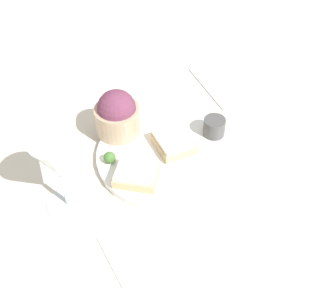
{
  "coord_description": "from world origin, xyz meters",
  "views": [
    {
      "loc": [
        0.4,
        -0.43,
        0.61
      ],
      "look_at": [
        0.0,
        0.0,
        0.03
      ],
      "focal_mm": 45.0,
      "sensor_mm": 36.0,
      "label": 1
    }
  ],
  "objects": [
    {
      "name": "sauce_ramekin",
      "position": [
        0.03,
        0.1,
        0.04
      ],
      "size": [
        0.04,
        0.04,
        0.04
      ],
      "color": "#4C4C4C",
      "rests_on": "dinner_plate"
    },
    {
      "name": "garnish",
      "position": [
        -0.06,
        -0.1,
        0.03
      ],
      "size": [
        0.02,
        0.02,
        0.02
      ],
      "color": "#477533",
      "rests_on": "dinner_plate"
    },
    {
      "name": "salad_bowl",
      "position": [
        -0.12,
        -0.03,
        0.06
      ],
      "size": [
        0.09,
        0.09,
        0.1
      ],
      "color": "tan",
      "rests_on": "dinner_plate"
    },
    {
      "name": "napkin",
      "position": [
        0.13,
        -0.18,
        0.0
      ],
      "size": [
        0.17,
        0.16,
        0.01
      ],
      "color": "white",
      "rests_on": "ground_plane"
    },
    {
      "name": "cheese_toast_near",
      "position": [
        -0.0,
        0.02,
        0.03
      ],
      "size": [
        0.1,
        0.1,
        0.03
      ],
      "color": "#D1B27F",
      "rests_on": "dinner_plate"
    },
    {
      "name": "wine_glass",
      "position": [
        -0.05,
        -0.21,
        0.11
      ],
      "size": [
        0.08,
        0.08,
        0.16
      ],
      "color": "silver",
      "rests_on": "ground_plane"
    },
    {
      "name": "ground_plane",
      "position": [
        0.0,
        0.0,
        0.0
      ],
      "size": [
        4.0,
        4.0,
        0.0
      ],
      "primitive_type": "plane",
      "color": "beige"
    },
    {
      "name": "fork",
      "position": [
        -0.08,
        0.23,
        0.0
      ],
      "size": [
        0.16,
        0.08,
        0.01
      ],
      "color": "silver",
      "rests_on": "ground_plane"
    },
    {
      "name": "cheese_toast_far",
      "position": [
        0.01,
        -0.09,
        0.03
      ],
      "size": [
        0.1,
        0.1,
        0.03
      ],
      "color": "#D1B27F",
      "rests_on": "dinner_plate"
    },
    {
      "name": "dinner_plate",
      "position": [
        0.0,
        0.0,
        0.01
      ],
      "size": [
        0.28,
        0.28,
        0.01
      ],
      "color": "white",
      "rests_on": "ground_plane"
    }
  ]
}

